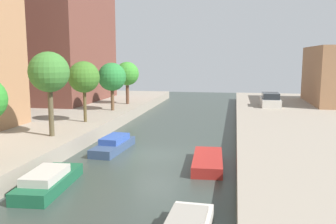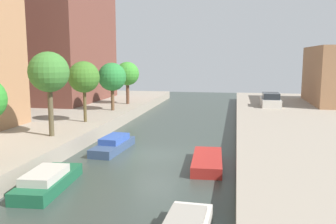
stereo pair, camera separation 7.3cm
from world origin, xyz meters
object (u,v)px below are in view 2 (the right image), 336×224
(street_tree_4, at_px, (112,77))
(parked_car, at_px, (270,100))
(moored_boat_left_2, at_px, (48,181))
(moored_boat_left_3, at_px, (113,145))
(moored_boat_right_2, at_px, (207,162))
(street_tree_5, at_px, (127,74))
(street_tree_2, at_px, (49,73))
(street_tree_3, at_px, (84,77))

(street_tree_4, distance_m, parked_car, 16.63)
(moored_boat_left_2, xyz_separation_m, moored_boat_left_3, (0.63, 7.29, -0.01))
(parked_car, bearing_deg, moored_boat_right_2, -104.68)
(street_tree_5, height_order, moored_boat_right_2, street_tree_5)
(street_tree_5, height_order, moored_boat_left_2, street_tree_5)
(street_tree_2, bearing_deg, street_tree_3, 90.00)
(street_tree_5, bearing_deg, moored_boat_left_2, -82.01)
(moored_boat_left_3, height_order, moored_boat_right_2, moored_boat_left_3)
(moored_boat_left_3, bearing_deg, street_tree_5, 103.71)
(moored_boat_left_3, bearing_deg, moored_boat_right_2, -20.85)
(moored_boat_left_2, bearing_deg, street_tree_4, 100.12)
(street_tree_5, bearing_deg, moored_boat_right_2, -60.80)
(street_tree_3, xyz_separation_m, moored_boat_left_2, (3.25, -11.75, -4.13))
(street_tree_3, relative_size, parked_car, 1.10)
(street_tree_2, relative_size, street_tree_5, 1.18)
(street_tree_3, bearing_deg, parked_car, 39.14)
(street_tree_3, distance_m, street_tree_5, 11.44)
(street_tree_5, height_order, moored_boat_left_3, street_tree_5)
(street_tree_2, height_order, moored_boat_left_2, street_tree_2)
(street_tree_4, distance_m, moored_boat_left_3, 12.23)
(street_tree_2, height_order, street_tree_5, street_tree_2)
(moored_boat_left_2, bearing_deg, parked_car, 63.54)
(street_tree_5, bearing_deg, street_tree_4, -90.00)
(street_tree_3, height_order, street_tree_4, street_tree_3)
(parked_car, height_order, moored_boat_left_2, parked_car)
(street_tree_3, height_order, moored_boat_left_3, street_tree_3)
(parked_car, bearing_deg, street_tree_5, -176.19)
(street_tree_3, distance_m, moored_boat_left_2, 12.88)
(street_tree_4, distance_m, street_tree_5, 4.95)
(street_tree_2, bearing_deg, moored_boat_left_2, -63.16)
(parked_car, bearing_deg, street_tree_3, -140.86)
(street_tree_5, xyz_separation_m, moored_boat_right_2, (10.24, -18.32, -4.00))
(street_tree_5, relative_size, parked_car, 1.06)
(moored_boat_left_2, relative_size, moored_boat_right_2, 1.01)
(moored_boat_right_2, bearing_deg, street_tree_2, 171.32)
(street_tree_4, xyz_separation_m, street_tree_5, (0.00, 4.95, 0.09))
(street_tree_5, height_order, parked_car, street_tree_5)
(street_tree_3, bearing_deg, street_tree_5, 90.00)
(parked_car, bearing_deg, moored_boat_left_2, -116.46)
(street_tree_4, bearing_deg, parked_car, 21.29)
(street_tree_4, xyz_separation_m, moored_boat_right_2, (10.24, -13.37, -3.92))
(street_tree_3, relative_size, moored_boat_right_2, 1.04)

